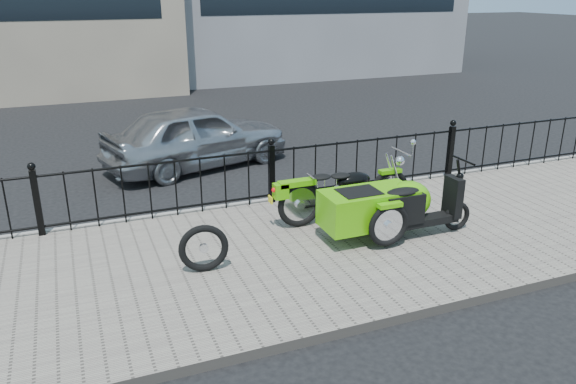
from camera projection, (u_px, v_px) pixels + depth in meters
name	position (u px, v px, depth m)	size (l,w,h in m)	color
ground	(303.00, 239.00, 8.15)	(120.00, 120.00, 0.00)	black
sidewalk	(317.00, 250.00, 7.69)	(30.00, 3.80, 0.12)	slate
curb	(269.00, 202.00, 9.38)	(30.00, 0.10, 0.12)	gray
iron_fence	(272.00, 175.00, 9.08)	(14.11, 0.11, 1.08)	black
motorcycle_sidecar	(374.00, 202.00, 7.91)	(2.28, 1.48, 0.98)	black
scooter	(417.00, 209.00, 7.79)	(1.59, 0.46, 1.08)	black
spare_tire	(204.00, 248.00, 6.88)	(0.62, 0.62, 0.09)	black
sedan_car	(197.00, 136.00, 11.23)	(1.50, 3.73, 1.27)	#A7A9AE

